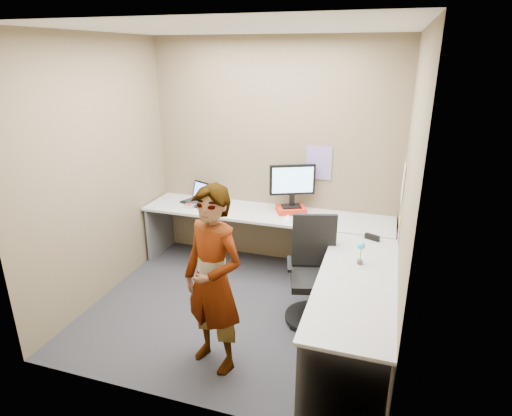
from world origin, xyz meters
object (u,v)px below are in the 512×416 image
(desk, at_px, (290,249))
(monitor, at_px, (292,182))
(person, at_px, (213,281))
(office_chair, at_px, (314,280))

(desk, bearing_deg, monitor, 102.07)
(monitor, distance_m, person, 1.93)
(monitor, distance_m, office_chair, 1.28)
(desk, relative_size, office_chair, 2.90)
(desk, height_order, office_chair, office_chair)
(desk, relative_size, monitor, 5.89)
(office_chair, bearing_deg, desk, 123.19)
(monitor, height_order, person, person)
(monitor, xyz_separation_m, person, (-0.20, -1.89, -0.30))
(desk, xyz_separation_m, person, (-0.35, -1.19, 0.21))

